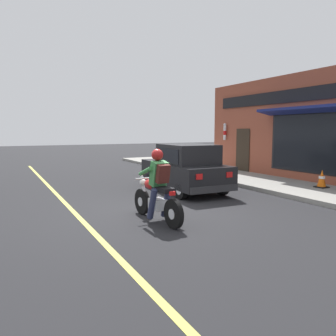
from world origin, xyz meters
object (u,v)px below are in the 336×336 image
at_px(traffic_cone, 322,179).
at_px(fire_hydrant, 189,161).
at_px(motorcycle_with_rider, 157,191).
at_px(car_hatchback, 185,168).

relative_size(traffic_cone, fire_hydrant, 0.68).
bearing_deg(fire_hydrant, motorcycle_with_rider, -126.30).
distance_m(motorcycle_with_rider, fire_hydrant, 8.63).
distance_m(car_hatchback, fire_hydrant, 4.88).
height_order(traffic_cone, fire_hydrant, fire_hydrant).
bearing_deg(car_hatchback, fire_hydrant, 56.66).
bearing_deg(motorcycle_with_rider, car_hatchback, 49.88).
relative_size(motorcycle_with_rider, fire_hydrant, 2.30).
height_order(motorcycle_with_rider, traffic_cone, motorcycle_with_rider).
height_order(motorcycle_with_rider, car_hatchback, motorcycle_with_rider).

